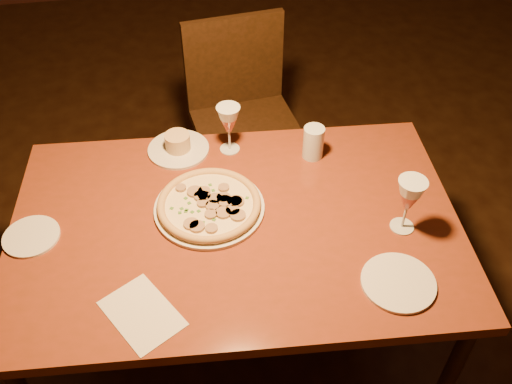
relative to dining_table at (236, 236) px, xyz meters
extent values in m
plane|color=#301E10|center=(0.30, -0.07, -0.71)|extent=(7.00, 7.00, 0.00)
cube|color=maroon|center=(0.00, 0.00, 0.05)|extent=(1.51, 1.04, 0.04)
cylinder|color=black|center=(-0.63, 0.45, -0.34)|extent=(0.05, 0.05, 0.73)
cylinder|color=black|center=(0.63, -0.45, -0.34)|extent=(0.05, 0.05, 0.73)
cylinder|color=black|center=(0.69, 0.35, -0.34)|extent=(0.05, 0.05, 0.73)
cube|color=black|center=(0.17, 0.82, -0.21)|extent=(0.51, 0.51, 0.04)
cube|color=black|center=(0.15, 1.03, 0.03)|extent=(0.46, 0.09, 0.44)
cylinder|color=black|center=(0.01, 0.61, -0.47)|extent=(0.04, 0.04, 0.47)
cylinder|color=black|center=(-0.03, 0.98, -0.47)|extent=(0.04, 0.04, 0.47)
cylinder|color=black|center=(0.38, 0.66, -0.47)|extent=(0.04, 0.04, 0.47)
cylinder|color=black|center=(0.34, 1.03, -0.47)|extent=(0.04, 0.04, 0.47)
cylinder|color=silver|center=(-0.08, 0.07, 0.07)|extent=(0.36, 0.36, 0.01)
cylinder|color=#FDE8AE|center=(-0.08, 0.07, 0.09)|extent=(0.33, 0.33, 0.01)
torus|color=tan|center=(-0.08, 0.07, 0.09)|extent=(0.34, 0.34, 0.03)
cylinder|color=silver|center=(-0.15, 0.39, 0.07)|extent=(0.22, 0.22, 0.01)
cylinder|color=tan|center=(-0.15, 0.39, 0.11)|extent=(0.09, 0.09, 0.06)
cylinder|color=silver|center=(0.32, 0.28, 0.13)|extent=(0.07, 0.07, 0.12)
cylinder|color=silver|center=(-0.64, 0.05, 0.07)|extent=(0.18, 0.18, 0.01)
cylinder|color=silver|center=(0.43, -0.33, 0.07)|extent=(0.22, 0.22, 0.01)
cube|color=beige|center=(-0.31, -0.30, 0.07)|extent=(0.25, 0.28, 0.00)
camera|label=1|loc=(-0.15, -1.24, 1.41)|focal=40.00mm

